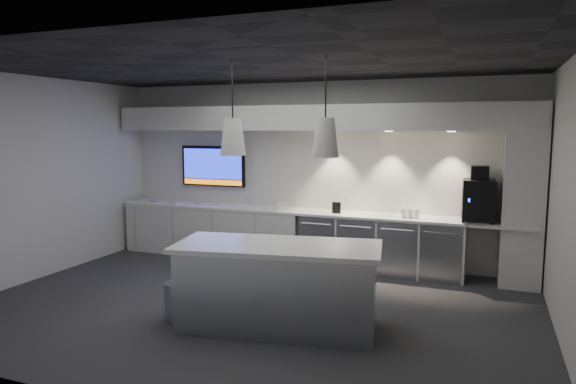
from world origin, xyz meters
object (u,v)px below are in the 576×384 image
at_px(island, 278,286).
at_px(coffee_machine, 478,199).
at_px(wall_tv, 213,166).
at_px(bin, 178,301).

relative_size(island, coffee_machine, 3.01).
height_order(island, coffee_machine, coffee_machine).
relative_size(wall_tv, island, 0.52).
height_order(wall_tv, bin, wall_tv).
bearing_deg(island, bin, -179.66).
xyz_separation_m(wall_tv, island, (2.48, -2.94, -1.07)).
bearing_deg(coffee_machine, bin, -141.92).
bearing_deg(wall_tv, coffee_machine, -3.13).
height_order(wall_tv, island, wall_tv).
height_order(island, bin, island).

